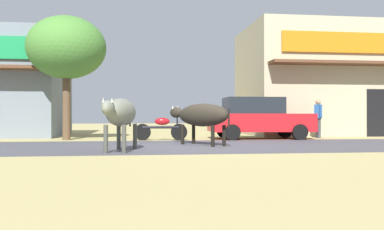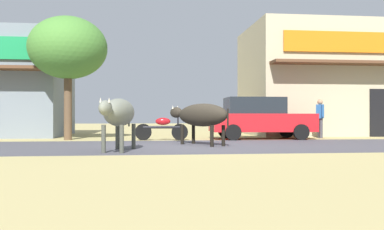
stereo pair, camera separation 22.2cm
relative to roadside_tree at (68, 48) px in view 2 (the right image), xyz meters
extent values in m
plane|color=tan|center=(4.50, -3.78, -3.48)|extent=(80.00, 80.00, 0.00)
cube|color=#4A4850|center=(4.50, -3.78, -3.48)|extent=(72.00, 5.69, 0.00)
cube|color=tan|center=(11.85, 3.67, -0.84)|extent=(7.63, 5.40, 5.29)
cube|color=orange|center=(11.85, 0.91, 0.64)|extent=(6.11, 0.10, 0.90)
cube|color=brown|center=(11.85, 0.52, -0.31)|extent=(7.33, 0.90, 0.12)
cube|color=black|center=(13.27, 0.94, -2.43)|extent=(1.10, 0.06, 2.10)
cylinder|color=brown|center=(0.00, 0.00, -2.21)|extent=(0.30, 0.30, 2.55)
ellipsoid|color=#478032|center=(0.00, 0.00, 0.02)|extent=(2.96, 2.96, 2.37)
cube|color=red|center=(7.51, -0.21, -2.83)|extent=(4.06, 1.84, 0.70)
cube|color=#1E2328|center=(7.21, -0.20, -2.16)|extent=(2.25, 1.65, 0.64)
cylinder|color=black|center=(8.84, 0.63, -3.18)|extent=(0.60, 0.20, 0.60)
cylinder|color=black|center=(8.79, -1.11, -3.18)|extent=(0.60, 0.20, 0.60)
cylinder|color=black|center=(6.23, 0.70, -3.18)|extent=(0.60, 0.20, 0.60)
cylinder|color=black|center=(6.18, -1.04, -3.18)|extent=(0.60, 0.20, 0.60)
cylinder|color=black|center=(4.21, -0.73, -3.18)|extent=(0.62, 0.12, 0.62)
cylinder|color=black|center=(2.85, -0.64, -3.18)|extent=(0.62, 0.12, 0.62)
cylinder|color=black|center=(3.53, -0.69, -3.00)|extent=(1.37, 0.18, 0.10)
ellipsoid|color=#A51419|center=(3.58, -0.69, -2.78)|extent=(0.57, 0.27, 0.28)
cylinder|color=black|center=(4.14, -0.72, -2.73)|extent=(0.06, 0.06, 0.60)
ellipsoid|color=slate|center=(2.24, -5.40, -2.48)|extent=(1.03, 2.03, 0.72)
ellipsoid|color=slate|center=(1.99, -6.59, -2.39)|extent=(0.39, 0.61, 0.36)
cone|color=beige|center=(2.08, -6.66, -2.21)|extent=(0.06, 0.06, 0.12)
cone|color=beige|center=(1.88, -6.62, -2.21)|extent=(0.06, 0.06, 0.12)
cylinder|color=#44463E|center=(2.33, -6.06, -3.14)|extent=(0.11, 0.11, 0.69)
cylinder|color=#44463E|center=(1.89, -5.97, -3.14)|extent=(0.11, 0.11, 0.69)
cylinder|color=#44463E|center=(2.59, -4.83, -3.14)|extent=(0.11, 0.11, 0.69)
cylinder|color=#44463E|center=(2.15, -4.73, -3.14)|extent=(0.11, 0.11, 0.69)
cylinder|color=#44463E|center=(2.45, -4.40, -2.58)|extent=(0.05, 0.05, 0.58)
ellipsoid|color=#2A251D|center=(4.67, -3.52, -2.55)|extent=(1.73, 2.20, 0.71)
ellipsoid|color=#2A251D|center=(3.94, -2.39, -2.46)|extent=(0.54, 0.62, 0.36)
cone|color=beige|center=(3.83, -2.40, -2.28)|extent=(0.06, 0.06, 0.12)
cone|color=beige|center=(4.00, -2.29, -2.28)|extent=(0.06, 0.06, 0.12)
cylinder|color=black|center=(4.09, -3.05, -3.17)|extent=(0.11, 0.11, 0.64)
cylinder|color=black|center=(4.48, -2.80, -3.17)|extent=(0.11, 0.11, 0.64)
cylinder|color=black|center=(4.85, -4.25, -3.17)|extent=(0.11, 0.11, 0.64)
cylinder|color=black|center=(5.24, -4.00, -3.17)|extent=(0.11, 0.11, 0.64)
cylinder|color=black|center=(5.28, -4.49, -2.65)|extent=(0.05, 0.05, 0.57)
cylinder|color=#3F3F47|center=(10.13, 0.32, -3.08)|extent=(0.14, 0.14, 0.81)
cylinder|color=#3F3F47|center=(10.13, 0.14, -3.08)|extent=(0.14, 0.14, 0.81)
cube|color=#265999|center=(10.13, 0.23, -2.39)|extent=(0.44, 0.48, 0.57)
sphere|color=tan|center=(10.13, 0.23, -1.99)|extent=(0.22, 0.22, 0.22)
cylinder|color=#265999|center=(10.13, 0.49, -2.36)|extent=(0.09, 0.09, 0.52)
cylinder|color=#265999|center=(10.13, -0.03, -2.36)|extent=(0.09, 0.09, 0.52)
camera|label=1|loc=(2.63, -16.36, -2.58)|focal=39.24mm
camera|label=2|loc=(2.85, -16.38, -2.58)|focal=39.24mm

